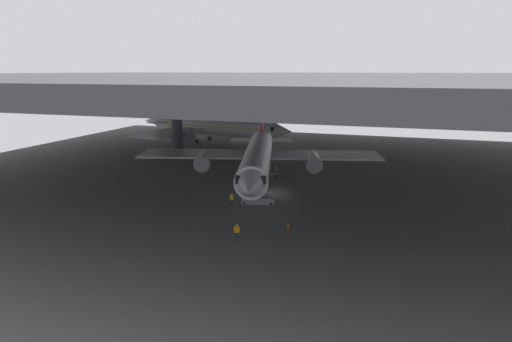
# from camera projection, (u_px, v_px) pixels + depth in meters

# --- Properties ---
(ground_plane) EXTENTS (110.00, 110.00, 0.00)m
(ground_plane) POSITION_uv_depth(u_px,v_px,m) (267.00, 194.00, 53.71)
(ground_plane) COLOR slate
(hangar_structure) EXTENTS (121.00, 99.00, 14.34)m
(hangar_structure) POSITION_uv_depth(u_px,v_px,m) (294.00, 79.00, 63.39)
(hangar_structure) COLOR #4C4F54
(hangar_structure) RESTS_ON ground_plane
(airplane_main) EXTENTS (34.77, 35.29, 11.23)m
(airplane_main) POSITION_uv_depth(u_px,v_px,m) (258.00, 157.00, 58.90)
(airplane_main) COLOR white
(airplane_main) RESTS_ON ground_plane
(boarding_stairs) EXTENTS (4.37, 2.43, 4.61)m
(boarding_stairs) POSITION_uv_depth(u_px,v_px,m) (258.00, 197.00, 49.82)
(boarding_stairs) COLOR slate
(boarding_stairs) RESTS_ON ground_plane
(crew_worker_near_nose) EXTENTS (0.49, 0.37, 1.65)m
(crew_worker_near_nose) POSITION_uv_depth(u_px,v_px,m) (237.00, 231.00, 38.53)
(crew_worker_near_nose) COLOR #232838
(crew_worker_near_nose) RESTS_ON ground_plane
(crew_worker_by_stairs) EXTENTS (0.31, 0.53, 1.60)m
(crew_worker_by_stairs) POSITION_uv_depth(u_px,v_px,m) (232.00, 199.00, 48.37)
(crew_worker_by_stairs) COLOR #232838
(crew_worker_by_stairs) RESTS_ON ground_plane
(airplane_distant) EXTENTS (36.28, 35.37, 11.38)m
(airplane_distant) POSITION_uv_depth(u_px,v_px,m) (211.00, 126.00, 90.95)
(airplane_distant) COLOR white
(airplane_distant) RESTS_ON ground_plane
(traffic_cone_orange) EXTENTS (0.36, 0.36, 0.60)m
(traffic_cone_orange) POSITION_uv_depth(u_px,v_px,m) (288.00, 225.00, 41.84)
(traffic_cone_orange) COLOR black
(traffic_cone_orange) RESTS_ON ground_plane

